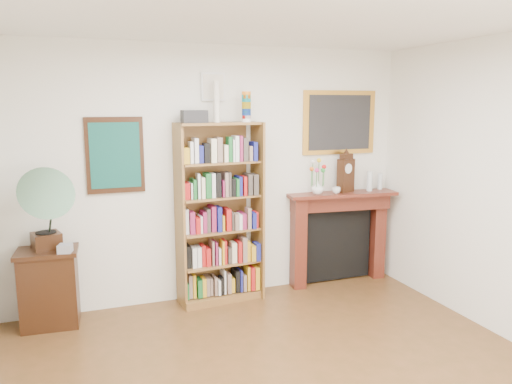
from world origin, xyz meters
TOP-DOWN VIEW (x-y plane):
  - room at (0.00, 0.00)m, footprint 4.51×5.01m
  - teal_poster at (-1.05, 2.48)m, footprint 0.58×0.04m
  - small_picture at (0.00, 2.48)m, footprint 0.26×0.04m
  - gilt_painting at (1.55, 2.48)m, footprint 0.95×0.04m
  - bookshelf at (0.01, 2.32)m, footprint 0.94×0.41m
  - side_cabinet at (-1.75, 2.27)m, footprint 0.60×0.45m
  - fireplace at (1.53, 2.40)m, footprint 1.36×0.45m
  - gramophone at (-1.75, 2.19)m, footprint 0.64×0.73m
  - cd_stack at (-1.58, 2.12)m, footprint 0.15×0.15m
  - mantel_clock at (1.59, 2.36)m, footprint 0.22×0.17m
  - flower_vase at (1.21, 2.34)m, footprint 0.15×0.15m
  - teacup at (1.43, 2.30)m, footprint 0.10×0.10m
  - bottle_left at (1.90, 2.33)m, footprint 0.07×0.07m
  - bottle_right at (2.09, 2.39)m, footprint 0.06×0.06m

SIDE VIEW (x-z plane):
  - side_cabinet at x=-1.75m, z-range 0.00..0.78m
  - fireplace at x=1.53m, z-range 0.10..1.22m
  - cd_stack at x=-1.58m, z-range 0.78..0.86m
  - bookshelf at x=0.01m, z-range -0.03..2.24m
  - teacup at x=1.43m, z-range 1.13..1.20m
  - flower_vase at x=1.21m, z-range 1.13..1.28m
  - bottle_right at x=2.09m, z-range 1.13..1.33m
  - gramophone at x=-1.75m, z-range 0.83..1.66m
  - bottle_left at x=1.90m, z-range 1.13..1.37m
  - mantel_clock at x=1.59m, z-range 1.12..1.58m
  - room at x=0.00m, z-range -0.01..2.81m
  - teal_poster at x=-1.05m, z-range 1.26..2.04m
  - gilt_painting at x=1.55m, z-range 1.58..2.33m
  - small_picture at x=0.00m, z-range 2.20..2.50m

